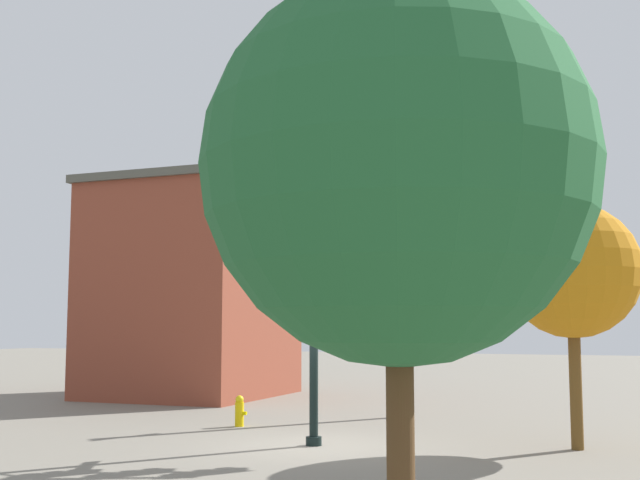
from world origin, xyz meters
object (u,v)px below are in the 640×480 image
Objects in this scene: signal_pole_assembly at (393,232)px; tree_mid at (572,271)px; fire_hydrant at (240,411)px; tree_near at (398,170)px; utility_pole at (403,291)px; brick_building at (193,289)px.

tree_mid is (3.95, 0.70, -0.98)m from signal_pole_assembly.
tree_near is (8.00, -12.80, 3.73)m from fire_hydrant.
utility_pole is at bearing 104.89° from tree_near.
utility_pole is at bearing 46.62° from fire_hydrant.
fire_hydrant is 0.14× the size of tree_near.
brick_building is (-13.96, 20.51, -0.01)m from tree_near.
tree_near is at bearing -75.11° from utility_pole.
brick_building is (-10.79, 9.39, -0.77)m from signal_pole_assembly.
signal_pole_assembly is 11.59m from tree_near.
brick_building is (-9.54, 3.91, 0.38)m from utility_pole.
signal_pole_assembly reaches higher than fire_hydrant.
utility_pole is 1.32× the size of tree_mid.
brick_building is at bearing 127.70° from fire_hydrant.
tree_near is (3.17, -11.12, -0.76)m from signal_pole_assembly.
utility_pole is 10.32m from brick_building.
tree_mid is (8.79, -0.98, 3.52)m from fire_hydrant.
tree_near reaches higher than tree_mid.
tree_near is 11.86m from tree_mid.
tree_mid is 0.66× the size of brick_building.
tree_near reaches higher than fire_hydrant.
fire_hydrant is 0.10× the size of brick_building.
signal_pole_assembly is 1.23× the size of tree_mid.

